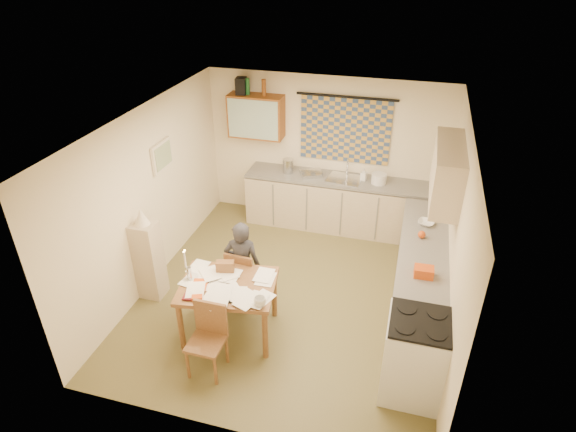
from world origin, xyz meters
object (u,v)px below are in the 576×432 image
(counter_right, at_px, (419,285))
(stove, at_px, (415,357))
(chair_far, at_px, (245,286))
(counter_back, at_px, (344,204))
(dining_table, at_px, (230,308))
(person, at_px, (242,265))
(shelf_stand, at_px, (149,260))

(counter_right, distance_m, stove, 1.32)
(counter_right, height_order, chair_far, counter_right)
(counter_back, xyz_separation_m, dining_table, (-0.93, -2.87, -0.07))
(chair_far, bearing_deg, counter_right, -165.95)
(dining_table, bearing_deg, person, 83.51)
(counter_right, height_order, stove, stove)
(counter_back, bearing_deg, person, -112.21)
(person, bearing_deg, chair_far, -97.68)
(stove, xyz_separation_m, person, (-2.25, 0.87, 0.14))
(stove, distance_m, person, 2.41)
(counter_back, distance_m, shelf_stand, 3.33)
(chair_far, xyz_separation_m, person, (0.00, -0.05, 0.38))
(counter_back, relative_size, counter_right, 1.12)
(counter_back, distance_m, dining_table, 3.02)
(counter_right, bearing_deg, chair_far, -169.88)
(dining_table, relative_size, shelf_stand, 1.09)
(stove, distance_m, chair_far, 2.44)
(counter_back, xyz_separation_m, chair_far, (-0.95, -2.28, -0.19))
(counter_back, relative_size, person, 2.57)
(counter_back, height_order, chair_far, counter_back)
(stove, relative_size, person, 0.78)
(counter_right, bearing_deg, dining_table, -155.83)
(stove, xyz_separation_m, shelf_stand, (-3.54, 0.74, 0.07))
(counter_right, xyz_separation_m, stove, (0.00, -1.32, 0.05))
(counter_back, height_order, stove, stove)
(dining_table, bearing_deg, stove, -16.82)
(shelf_stand, bearing_deg, person, 5.82)
(dining_table, height_order, shelf_stand, shelf_stand)
(stove, relative_size, chair_far, 1.16)
(dining_table, distance_m, shelf_stand, 1.39)
(counter_right, bearing_deg, counter_back, 124.66)
(counter_back, bearing_deg, chair_far, -112.71)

